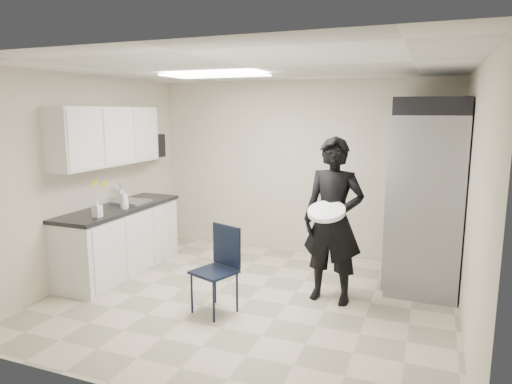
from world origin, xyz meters
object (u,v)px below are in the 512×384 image
at_px(lower_counter, 121,241).
at_px(folding_chair, 214,272).
at_px(commercial_fridge, 426,201).
at_px(man_tuxedo, 333,221).

height_order(lower_counter, folding_chair, folding_chair).
relative_size(commercial_fridge, man_tuxedo, 1.12).
height_order(commercial_fridge, folding_chair, commercial_fridge).
xyz_separation_m(lower_counter, man_tuxedo, (2.83, 0.11, 0.51)).
bearing_deg(commercial_fridge, folding_chair, -139.68).
distance_m(lower_counter, man_tuxedo, 2.88).
xyz_separation_m(commercial_fridge, folding_chair, (-2.05, -1.74, -0.60)).
bearing_deg(commercial_fridge, man_tuxedo, -134.51).
distance_m(lower_counter, commercial_fridge, 3.98).
bearing_deg(lower_counter, commercial_fridge, 15.88).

